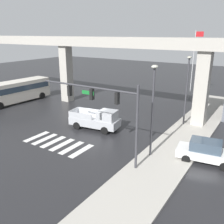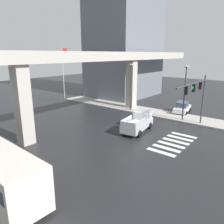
% 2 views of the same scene
% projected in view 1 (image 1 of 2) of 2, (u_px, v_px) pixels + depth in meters
% --- Properties ---
extents(ground_plane, '(120.00, 120.00, 0.00)m').
position_uv_depth(ground_plane, '(94.00, 125.00, 26.46)').
color(ground_plane, '#232326').
extents(crosswalk_stripes, '(6.05, 2.80, 0.01)m').
position_uv_depth(crosswalk_stripes, '(58.00, 143.00, 22.10)').
color(crosswalk_stripes, silver).
rests_on(crosswalk_stripes, ground).
extents(elevated_overpass, '(55.29, 2.09, 8.96)m').
position_uv_depth(elevated_overpass, '(124.00, 49.00, 28.88)').
color(elevated_overpass, '#ADA89E').
rests_on(elevated_overpass, ground).
extents(sidewalk_east, '(4.00, 36.00, 0.15)m').
position_uv_depth(sidewalk_east, '(185.00, 137.00, 23.27)').
color(sidewalk_east, '#ADA89E').
rests_on(sidewalk_east, ground).
extents(pickup_truck, '(5.32, 2.63, 2.08)m').
position_uv_depth(pickup_truck, '(97.00, 120.00, 25.10)').
color(pickup_truck, '#A8AAAF').
rests_on(pickup_truck, ground).
extents(city_bus, '(3.13, 10.90, 2.99)m').
position_uv_depth(city_bus, '(14.00, 91.00, 34.34)').
color(city_bus, beige).
rests_on(city_bus, ground).
extents(sedan_white, '(4.51, 2.42, 1.72)m').
position_uv_depth(sedan_white, '(206.00, 151.00, 18.74)').
color(sedan_white, silver).
rests_on(sedan_white, ground).
extents(traffic_signal_mast, '(8.69, 0.32, 6.20)m').
position_uv_depth(traffic_signal_mast, '(105.00, 103.00, 17.86)').
color(traffic_signal_mast, '#38383D').
rests_on(traffic_signal_mast, ground).
extents(street_lamp_near_corner, '(0.44, 0.70, 7.24)m').
position_uv_depth(street_lamp_near_corner, '(153.00, 101.00, 18.37)').
color(street_lamp_near_corner, '#38383D').
rests_on(street_lamp_near_corner, ground).
extents(street_lamp_mid_block, '(0.44, 0.70, 7.24)m').
position_uv_depth(street_lamp_mid_block, '(187.00, 83.00, 25.07)').
color(street_lamp_mid_block, '#38383D').
rests_on(street_lamp_mid_block, ground).
extents(flagpole, '(1.16, 0.12, 9.74)m').
position_uv_depth(flagpole, '(194.00, 60.00, 36.03)').
color(flagpole, silver).
rests_on(flagpole, ground).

